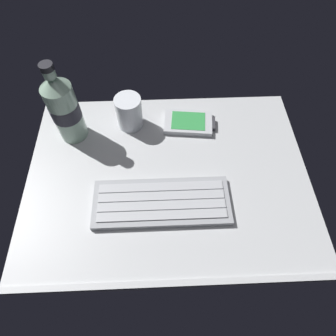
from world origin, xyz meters
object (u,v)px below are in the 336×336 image
Objects in this scene: keyboard at (162,202)px; juice_cup at (129,113)px; handheld_device at (189,123)px; water_bottle at (64,108)px.

juice_cup is at bearing 107.51° from keyboard.
juice_cup reaches higher than keyboard.
handheld_device is 15.11cm from juice_cup.
juice_cup is (-7.20, 22.82, 3.10)cm from keyboard.
water_bottle is at bearing -176.35° from handheld_device.
juice_cup reaches higher than handheld_device.
water_bottle reaches higher than handheld_device.
keyboard is at bearing -108.95° from handheld_device.
water_bottle is (-13.94, -2.68, 5.10)cm from juice_cup.
handheld_device is 1.57× the size of juice_cup.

